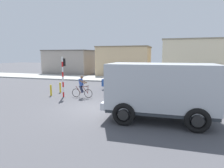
# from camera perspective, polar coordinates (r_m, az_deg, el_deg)

# --- Properties ---
(ground_plane) EXTENTS (120.00, 120.00, 0.00)m
(ground_plane) POSITION_cam_1_polar(r_m,az_deg,el_deg) (12.29, -4.82, -7.15)
(ground_plane) COLOR #4C4C51
(sidewalk_far) EXTENTS (80.00, 5.00, 0.16)m
(sidewalk_far) POSITION_cam_1_polar(r_m,az_deg,el_deg) (25.53, 6.79, 1.23)
(sidewalk_far) COLOR #ADADA8
(sidewalk_far) RESTS_ON ground
(truck_foreground) EXTENTS (5.47, 2.93, 2.90)m
(truck_foreground) POSITION_cam_1_polar(r_m,az_deg,el_deg) (10.03, 13.94, -1.21)
(truck_foreground) COLOR #B2B7BC
(truck_foreground) RESTS_ON ground
(cyclist) EXTENTS (1.73, 0.50, 1.72)m
(cyclist) POSITION_cam_1_polar(r_m,az_deg,el_deg) (15.32, -8.90, -0.77)
(cyclist) COLOR black
(cyclist) RESTS_ON ground
(traffic_light_pole) EXTENTS (0.24, 0.43, 3.20)m
(traffic_light_pole) POSITION_cam_1_polar(r_m,az_deg,el_deg) (15.75, -14.21, 3.74)
(traffic_light_pole) COLOR red
(traffic_light_pole) RESTS_ON ground
(car_red_near) EXTENTS (4.19, 2.28, 1.60)m
(car_red_near) POSITION_cam_1_polar(r_m,az_deg,el_deg) (18.57, 3.70, 0.80)
(car_red_near) COLOR #234C9E
(car_red_near) RESTS_ON ground
(pedestrian_near_kerb) EXTENTS (0.34, 0.22, 1.62)m
(pedestrian_near_kerb) POSITION_cam_1_polar(r_m,az_deg,el_deg) (20.16, 1.15, 1.52)
(pedestrian_near_kerb) COLOR #2D334C
(pedestrian_near_kerb) RESTS_ON ground
(bollard_near) EXTENTS (0.14, 0.14, 0.90)m
(bollard_near) POSITION_cam_1_polar(r_m,az_deg,el_deg) (16.62, -17.57, -1.79)
(bollard_near) COLOR gold
(bollard_near) RESTS_ON ground
(bollard_far) EXTENTS (0.14, 0.14, 0.90)m
(bollard_far) POSITION_cam_1_polar(r_m,az_deg,el_deg) (17.77, -15.03, -1.02)
(bollard_far) COLOR gold
(bollard_far) RESTS_ON ground
(building_corner_left) EXTENTS (8.07, 5.45, 4.15)m
(building_corner_left) POSITION_cam_1_polar(r_m,az_deg,el_deg) (35.32, -12.39, 6.38)
(building_corner_left) COLOR #9E9389
(building_corner_left) RESTS_ON ground
(building_mid_block) EXTENTS (8.06, 5.90, 4.65)m
(building_mid_block) POSITION_cam_1_polar(r_m,az_deg,el_deg) (31.48, 3.67, 6.76)
(building_mid_block) COLOR #D1B284
(building_mid_block) RESTS_ON ground
(building_corner_right) EXTENTS (11.47, 6.78, 5.59)m
(building_corner_right) POSITION_cam_1_polar(r_m,az_deg,el_deg) (32.07, 24.95, 6.86)
(building_corner_right) COLOR beige
(building_corner_right) RESTS_ON ground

